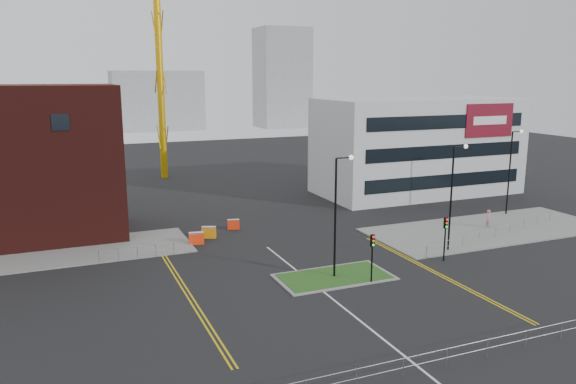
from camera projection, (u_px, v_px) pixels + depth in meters
name	position (u px, v px, depth m)	size (l,w,h in m)	color
ground	(365.00, 325.00, 33.98)	(200.00, 200.00, 0.00)	black
pavement_left	(19.00, 258.00, 46.35)	(28.00, 8.00, 0.12)	slate
pavement_right	(488.00, 229.00, 54.89)	(24.00, 10.00, 0.12)	slate
island_kerb	(334.00, 277.00, 41.96)	(8.60, 4.60, 0.08)	slate
grass_island	(334.00, 277.00, 41.95)	(8.00, 4.00, 0.12)	#1D4316
office_block	(417.00, 146.00, 71.43)	(25.00, 12.20, 12.00)	silver
streetlamp_island	(338.00, 207.00, 40.94)	(1.46, 0.36, 9.18)	black
streetlamp_right_near	(454.00, 189.00, 47.25)	(1.46, 0.36, 9.18)	black
streetlamp_right_far	(511.00, 165.00, 59.74)	(1.46, 0.36, 9.18)	black
traffic_light_island	(372.00, 249.00, 40.37)	(0.28, 0.33, 3.65)	black
traffic_light_right	(445.00, 230.00, 45.18)	(0.28, 0.33, 3.65)	black
railing_front	(426.00, 358.00, 28.40)	(24.05, 0.05, 1.10)	gray
railing_left	(137.00, 250.00, 45.97)	(6.05, 0.05, 1.10)	gray
railing_right	(495.00, 230.00, 51.92)	(19.05, 5.05, 1.10)	gray
centre_line	(349.00, 312.00, 35.79)	(0.15, 30.00, 0.01)	silver
yellow_left_a	(183.00, 289.00, 39.64)	(0.12, 24.00, 0.01)	gold
yellow_left_b	(187.00, 289.00, 39.75)	(0.12, 24.00, 0.01)	gold
yellow_right_a	(433.00, 273.00, 42.97)	(0.12, 20.00, 0.01)	gold
yellow_right_b	(437.00, 272.00, 43.08)	(0.12, 20.00, 0.01)	gold
skyline_b	(157.00, 101.00, 153.63)	(24.00, 12.00, 16.00)	gray
skyline_c	(282.00, 78.00, 161.02)	(14.00, 12.00, 28.00)	gray
skyline_d	(86.00, 107.00, 156.32)	(30.00, 12.00, 12.00)	gray
pedestrian	(489.00, 219.00, 55.19)	(0.68, 0.45, 1.88)	#BF7B8D
barrier_left	(196.00, 238.00, 50.08)	(1.37, 0.63, 1.11)	#FF350E
barrier_mid	(209.00, 232.00, 52.01)	(1.38, 0.87, 1.10)	orange
barrier_right	(233.00, 224.00, 55.02)	(1.22, 0.63, 0.98)	#F9300D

